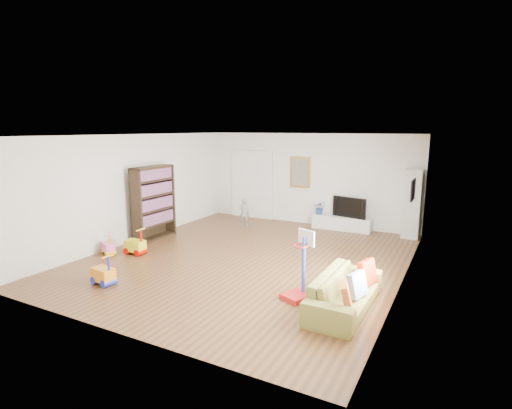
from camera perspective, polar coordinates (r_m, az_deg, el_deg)
The scene contains 25 objects.
floor at distance 8.96m, azimuth -1.20°, elevation -7.67°, with size 6.50×7.50×0.00m, color brown.
ceiling at distance 8.50m, azimuth -1.28°, elevation 9.86°, with size 6.50×7.50×0.00m, color white.
wall_back at distance 12.01m, azimuth 7.49°, elevation 3.60°, with size 6.50×0.00×2.70m, color silver.
wall_front at distance 5.73m, azimuth -19.83°, elevation -4.96°, with size 6.50×0.00×2.70m, color white.
wall_left at distance 10.58m, azimuth -16.84°, elevation 2.25°, with size 0.00×7.50×2.70m, color white.
wall_right at distance 7.63m, azimuth 20.64°, elevation -1.17°, with size 0.00×7.50×2.70m, color silver.
navy_accent at distance 8.93m, azimuth 21.93°, elevation 3.66°, with size 0.01×3.20×1.70m, color black.
olive_wainscot at distance 9.18m, azimuth 21.33°, elevation -4.73°, with size 0.01×3.20×1.00m, color brown.
doorway at distance 12.79m, azimuth -0.61°, elevation 2.78°, with size 1.45×0.06×2.10m, color white.
painting_back at distance 12.04m, azimuth 6.33°, elevation 4.61°, with size 0.62×0.06×0.92m, color gold.
artwork_right at distance 9.17m, azimuth 21.53°, elevation 1.96°, with size 0.04×0.56×0.46m, color #7F3F8C.
media_console at distance 11.63m, azimuth 12.16°, elevation -2.59°, with size 1.66×0.42×0.39m, color silver.
tall_cabinet at distance 11.15m, azimuth 21.41°, elevation 0.06°, with size 0.42×0.42×1.81m, color silver.
bookshelf at distance 10.59m, azimuth -14.41°, elevation 0.19°, with size 0.34×1.30×1.90m, color #2F2214.
sofa at distance 6.67m, azimuth 12.62°, elevation -12.00°, with size 1.96×0.77×0.57m, color olive.
basketball_hoop at distance 6.78m, azimuth 6.04°, elevation -8.65°, with size 0.41×0.49×1.18m, color red.
ride_on_yellow at distance 9.58m, azimuth -16.93°, elevation -5.03°, with size 0.46×0.28×0.61m, color yellow.
ride_on_orange at distance 7.96m, azimuth -21.03°, elevation -8.61°, with size 0.44×0.27×0.59m, color orange.
ride_on_pink at distance 9.79m, azimuth -20.40°, elevation -5.24°, with size 0.37×0.23×0.50m, color pink.
child at distance 11.75m, azimuth -1.70°, elevation -1.12°, with size 0.30×0.20×0.82m, color gray.
tv at distance 11.49m, azimuth 13.40°, elevation -0.33°, with size 1.00×0.13×0.58m, color black.
vase_plant at distance 11.70m, azimuth 9.13°, elevation -0.43°, with size 0.35×0.31×0.39m, color navy.
pillow_left at distance 6.08m, azimuth 12.76°, elevation -12.61°, with size 0.10×0.36×0.36m, color #CA592A.
pillow_center at distance 6.53m, azimuth 14.31°, elevation -11.02°, with size 0.10×0.39×0.39m, color silver.
pillow_right at distance 7.09m, azimuth 15.62°, elevation -9.31°, with size 0.11×0.41×0.41m, color #B81D04.
Camera 1 is at (4.13, -7.43, 2.85)m, focal length 28.00 mm.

